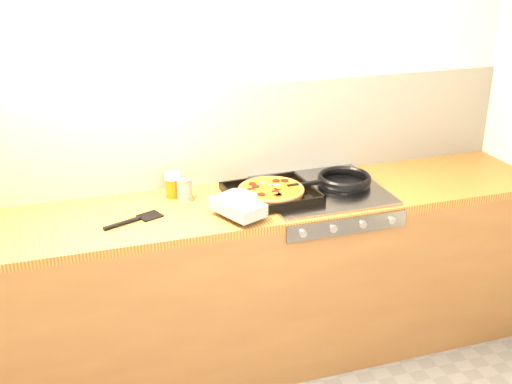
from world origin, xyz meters
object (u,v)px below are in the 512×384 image
object	(u,v)px
pizza_on_tray	(261,195)
tomato_can	(184,190)
juice_glass	(173,184)
frying_pan	(343,180)

from	to	relation	value
pizza_on_tray	tomato_can	xyz separation A→B (m)	(-0.34, 0.16, 0.01)
juice_glass	pizza_on_tray	bearing A→B (deg)	-28.58
frying_pan	tomato_can	distance (m)	0.80
pizza_on_tray	juice_glass	size ratio (longest dim) A/B	4.37
frying_pan	tomato_can	bearing A→B (deg)	173.01
frying_pan	juice_glass	xyz separation A→B (m)	(-0.84, 0.15, 0.02)
frying_pan	juice_glass	bearing A→B (deg)	169.85
frying_pan	tomato_can	world-z (taller)	tomato_can
tomato_can	juice_glass	distance (m)	0.07
frying_pan	juice_glass	distance (m)	0.85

